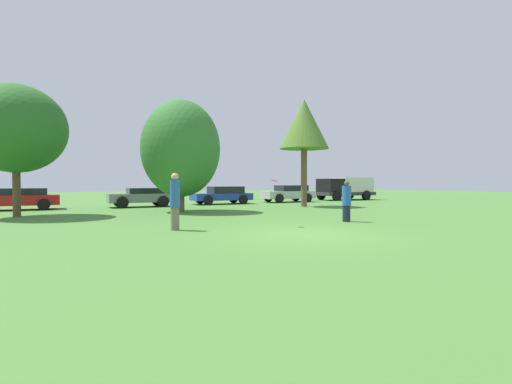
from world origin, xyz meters
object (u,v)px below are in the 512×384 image
(person_thrower, at_px, (175,201))
(parked_car_grey, at_px, (142,197))
(parked_car_red, at_px, (19,198))
(parked_car_silver, at_px, (289,193))
(frisbee, at_px, (274,181))
(tree_1, at_px, (181,149))
(tree_0, at_px, (16,129))
(delivery_truck_black, at_px, (345,187))
(tree_2, at_px, (304,125))
(parked_car_blue, at_px, (223,195))
(person_catcher, at_px, (347,201))

(person_thrower, bearing_deg, parked_car_grey, 87.93)
(parked_car_red, relative_size, parked_car_silver, 1.01)
(frisbee, distance_m, tree_1, 8.51)
(person_thrower, xyz_separation_m, frisbee, (3.43, -0.74, 0.68))
(tree_0, height_order, delivery_truck_black, tree_0)
(parked_car_red, bearing_deg, delivery_truck_black, -177.23)
(tree_1, bearing_deg, parked_car_silver, 26.20)
(frisbee, distance_m, delivery_truck_black, 22.11)
(person_thrower, distance_m, parked_car_silver, 18.86)
(person_thrower, bearing_deg, tree_2, 41.32)
(frisbee, bearing_deg, parked_car_red, 119.84)
(tree_1, relative_size, parked_car_grey, 1.46)
(parked_car_silver, distance_m, delivery_truck_black, 6.66)
(parked_car_grey, relative_size, parked_car_silver, 0.94)
(tree_1, bearing_deg, delivery_truck_black, 18.58)
(tree_0, bearing_deg, tree_2, -2.58)
(tree_0, bearing_deg, parked_car_silver, 13.71)
(tree_2, distance_m, parked_car_grey, 11.51)
(tree_2, bearing_deg, parked_car_silver, 64.61)
(parked_car_blue, distance_m, delivery_truck_black, 12.44)
(person_catcher, bearing_deg, tree_2, -110.43)
(person_catcher, height_order, tree_1, tree_1)
(person_catcher, bearing_deg, tree_1, -57.59)
(parked_car_red, bearing_deg, tree_1, 144.84)
(parked_car_grey, bearing_deg, parked_car_silver, -176.32)
(parked_car_grey, xyz_separation_m, parked_car_blue, (5.92, 0.30, 0.01))
(tree_1, bearing_deg, parked_car_blue, 47.15)
(person_thrower, xyz_separation_m, tree_0, (-4.70, 8.43, 3.06))
(person_catcher, bearing_deg, delivery_truck_black, -126.51)
(frisbee, bearing_deg, parked_car_grey, 95.95)
(person_catcher, distance_m, tree_1, 9.65)
(parked_car_red, bearing_deg, parked_car_blue, -179.13)
(person_thrower, distance_m, frisbee, 3.57)
(parked_car_grey, bearing_deg, tree_1, 101.88)
(tree_0, height_order, parked_car_red, tree_0)
(person_thrower, relative_size, parked_car_blue, 0.43)
(tree_1, height_order, tree_2, tree_2)
(delivery_truck_black, bearing_deg, parked_car_blue, 4.70)
(delivery_truck_black, bearing_deg, parked_car_silver, 7.42)
(parked_car_red, distance_m, parked_car_silver, 18.49)
(person_catcher, xyz_separation_m, frisbee, (-3.42, 0.09, 0.83))
(frisbee, distance_m, parked_car_silver, 17.15)
(person_thrower, distance_m, parked_car_blue, 15.28)
(frisbee, xyz_separation_m, parked_car_silver, (10.31, 13.67, -0.94))
(tree_1, bearing_deg, tree_2, 1.00)
(person_thrower, xyz_separation_m, tree_2, (11.26, 7.71, 4.35))
(tree_0, bearing_deg, parked_car_blue, 20.11)
(frisbee, height_order, tree_0, tree_0)
(parked_car_grey, bearing_deg, person_thrower, 83.87)
(person_thrower, bearing_deg, tree_0, 126.06)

